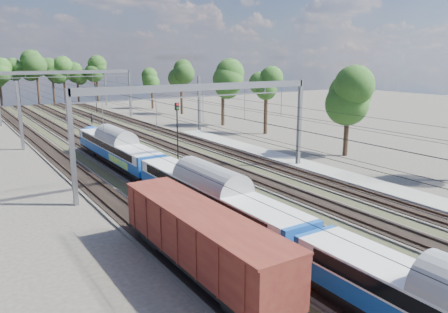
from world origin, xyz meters
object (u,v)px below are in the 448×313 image
emu_train (214,191)px  freight_boxcar (200,238)px  signal_far (96,94)px  worker (92,119)px  signal_near (177,125)px

emu_train → freight_boxcar: 7.42m
freight_boxcar → signal_far: (16.71, 72.67, 1.83)m
emu_train → freight_boxcar: bearing=-127.4°
worker → signal_near: 33.55m
signal_far → freight_boxcar: bearing=-101.3°
emu_train → signal_near: 18.63m
emu_train → worker: size_ratio=30.24×
freight_boxcar → emu_train: bearing=52.6°
freight_boxcar → signal_far: size_ratio=2.16×
worker → signal_near: bearing=-164.8°
signal_near → signal_far: 49.64m
freight_boxcar → worker: freight_boxcar is taller
freight_boxcar → signal_far: bearing=77.1°
freight_boxcar → worker: (11.05, 56.80, -1.17)m
emu_train → signal_far: size_ratio=9.22×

